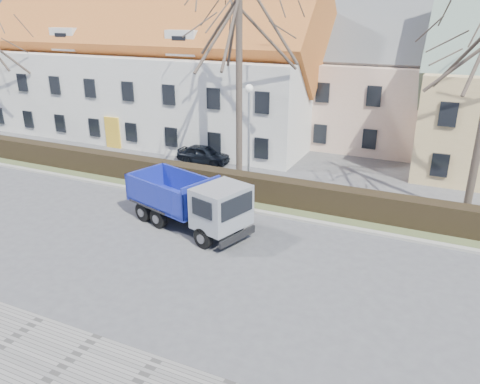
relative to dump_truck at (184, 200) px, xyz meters
The scene contains 11 objects.
ground 2.82m from the dump_truck, 48.62° to the right, with size 120.00×120.00×0.00m, color #49494C.
curb_far 3.40m from the dump_truck, 58.43° to the left, with size 80.00×0.30×0.12m, color gray.
grass_strip 4.78m from the dump_truck, 68.88° to the left, with size 80.00×3.00×0.10m, color #48552F.
hedge 4.48m from the dump_truck, 67.94° to the left, with size 60.00×0.90×1.30m, color black.
building_white 18.43m from the dump_truck, 128.78° to the left, with size 26.80×10.80×9.50m, color silver, non-canonical shape.
building_pink 19.17m from the dump_truck, 72.63° to the left, with size 10.80×8.80×8.00m, color #D6AF97, non-canonical shape.
tree_1 8.33m from the dump_truck, 92.90° to the left, with size 9.20×9.20×12.65m, color #3D322A, non-canonical shape.
dump_truck is the anchor object (origin of this frame).
streetlight 5.44m from the dump_truck, 79.87° to the left, with size 0.46×0.46×5.83m, color #8E9399, non-canonical shape.
cart_frame 4.94m from the dump_truck, 157.52° to the left, with size 0.74×0.42×0.67m, color silver, non-canonical shape.
parked_car_a 9.37m from the dump_truck, 113.69° to the left, with size 1.39×3.44×1.17m, color black.
Camera 1 is at (8.71, -14.71, 9.23)m, focal length 35.00 mm.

